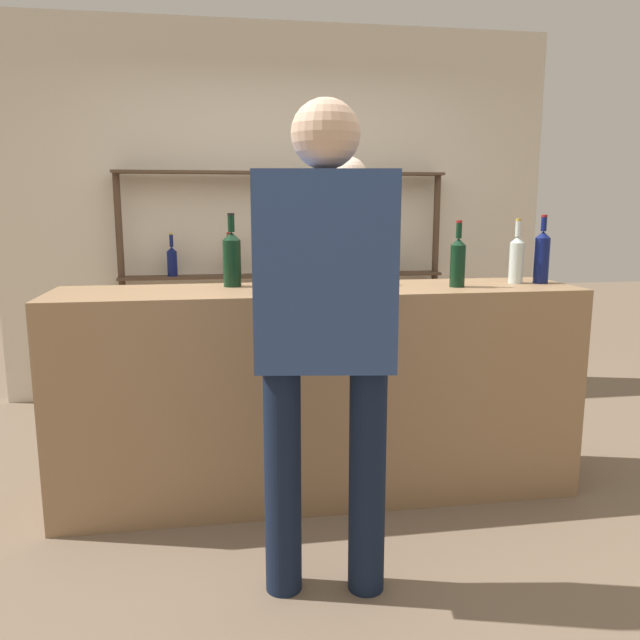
# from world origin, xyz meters

# --- Properties ---
(ground_plane) EXTENTS (16.00, 16.00, 0.00)m
(ground_plane) POSITION_xyz_m (0.00, 0.00, 0.00)
(ground_plane) COLOR #7A6651
(bar_counter) EXTENTS (2.59, 0.57, 1.07)m
(bar_counter) POSITION_xyz_m (0.00, 0.00, 0.53)
(bar_counter) COLOR #997551
(bar_counter) RESTS_ON ground_plane
(back_wall) EXTENTS (4.19, 0.12, 2.80)m
(back_wall) POSITION_xyz_m (0.00, 1.88, 1.40)
(back_wall) COLOR beige
(back_wall) RESTS_ON ground_plane
(back_shelf) EXTENTS (2.45, 0.18, 1.72)m
(back_shelf) POSITION_xyz_m (0.00, 1.70, 1.15)
(back_shelf) COLOR #4C3828
(back_shelf) RESTS_ON ground_plane
(counter_bottle_0) EXTENTS (0.09, 0.09, 0.37)m
(counter_bottle_0) POSITION_xyz_m (-0.42, 0.13, 1.21)
(counter_bottle_0) COLOR black
(counter_bottle_0) RESTS_ON bar_counter
(counter_bottle_1) EXTENTS (0.07, 0.07, 0.34)m
(counter_bottle_1) POSITION_xyz_m (1.04, 0.03, 1.20)
(counter_bottle_1) COLOR silver
(counter_bottle_1) RESTS_ON bar_counter
(counter_bottle_2) EXTENTS (0.08, 0.08, 0.33)m
(counter_bottle_2) POSITION_xyz_m (0.69, -0.06, 1.20)
(counter_bottle_2) COLOR black
(counter_bottle_2) RESTS_ON bar_counter
(counter_bottle_3) EXTENTS (0.08, 0.08, 0.36)m
(counter_bottle_3) POSITION_xyz_m (1.18, 0.02, 1.21)
(counter_bottle_3) COLOR #0F1956
(counter_bottle_3) RESTS_ON bar_counter
(counter_bottle_4) EXTENTS (0.09, 0.09, 0.33)m
(counter_bottle_4) POSITION_xyz_m (-0.27, -0.14, 1.19)
(counter_bottle_4) COLOR #0F1956
(counter_bottle_4) RESTS_ON bar_counter
(counter_bottle_5) EXTENTS (0.08, 0.08, 0.36)m
(counter_bottle_5) POSITION_xyz_m (-0.04, -0.06, 1.20)
(counter_bottle_5) COLOR #0F1956
(counter_bottle_5) RESTS_ON bar_counter
(wine_glass) EXTENTS (0.08, 0.08, 0.16)m
(wine_glass) POSITION_xyz_m (0.33, 0.07, 1.18)
(wine_glass) COLOR silver
(wine_glass) RESTS_ON bar_counter
(ice_bucket) EXTENTS (0.18, 0.18, 0.22)m
(ice_bucket) POSITION_xyz_m (-0.20, 0.10, 1.18)
(ice_bucket) COLOR #846647
(ice_bucket) RESTS_ON bar_counter
(cork_jar) EXTENTS (0.12, 0.12, 0.13)m
(cork_jar) POSITION_xyz_m (0.13, 0.07, 1.13)
(cork_jar) COLOR silver
(cork_jar) RESTS_ON bar_counter
(server_behind_counter) EXTENTS (0.46, 0.23, 1.76)m
(server_behind_counter) POSITION_xyz_m (0.31, 0.82, 1.04)
(server_behind_counter) COLOR black
(server_behind_counter) RESTS_ON ground_plane
(customer_center) EXTENTS (0.53, 0.29, 1.83)m
(customer_center) POSITION_xyz_m (-0.12, -0.84, 1.07)
(customer_center) COLOR #121C33
(customer_center) RESTS_ON ground_plane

